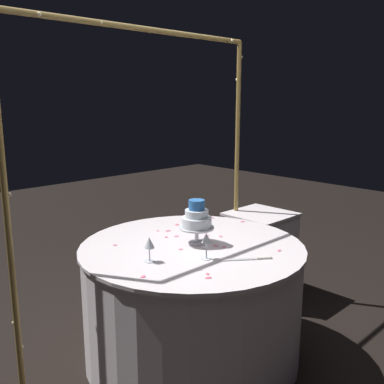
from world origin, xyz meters
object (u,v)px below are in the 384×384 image
(cake_knife, at_px, (250,259))
(side_table, at_px, (259,254))
(decorative_arch, at_px, (145,142))
(wine_glass_1, at_px, (206,240))
(main_table, at_px, (192,300))
(wine_glass_0, at_px, (149,244))
(wine_glass_2, at_px, (197,207))
(tiered_cake, at_px, (196,219))

(cake_knife, bearing_deg, side_table, 34.13)
(decorative_arch, relative_size, cake_knife, 8.38)
(side_table, bearing_deg, cake_knife, -145.87)
(side_table, bearing_deg, decorative_arch, 169.02)
(decorative_arch, bearing_deg, side_table, -10.98)
(decorative_arch, xyz_separation_m, wine_glass_1, (-0.11, -0.68, -0.50))
(main_table, relative_size, wine_glass_0, 9.74)
(wine_glass_0, bearing_deg, side_table, 11.62)
(wine_glass_1, bearing_deg, main_table, 64.60)
(main_table, distance_m, wine_glass_2, 0.72)
(wine_glass_1, bearing_deg, wine_glass_0, 143.76)
(wine_glass_2, bearing_deg, decorative_arch, 167.83)
(side_table, relative_size, wine_glass_2, 4.81)
(decorative_arch, bearing_deg, cake_knife, -85.92)
(main_table, xyz_separation_m, tiered_cake, (0.04, 0.00, 0.53))
(main_table, distance_m, cake_knife, 0.56)
(wine_glass_1, bearing_deg, cake_knife, -46.67)
(wine_glass_0, distance_m, wine_glass_2, 0.86)
(wine_glass_2, bearing_deg, tiered_cake, -134.91)
(side_table, height_order, wine_glass_2, wine_glass_2)
(decorative_arch, relative_size, main_table, 1.50)
(main_table, bearing_deg, wine_glass_2, 42.31)
(tiered_cake, relative_size, cake_knife, 1.13)
(wine_glass_1, distance_m, wine_glass_2, 0.78)
(tiered_cake, height_order, wine_glass_2, tiered_cake)
(side_table, height_order, tiered_cake, tiered_cake)
(wine_glass_2, relative_size, cake_knife, 0.60)
(wine_glass_0, xyz_separation_m, cake_knife, (0.43, -0.37, -0.10))
(tiered_cake, bearing_deg, cake_knife, -87.25)
(side_table, bearing_deg, wine_glass_0, -168.38)
(decorative_arch, distance_m, cake_knife, 1.05)
(side_table, xyz_separation_m, wine_glass_2, (-0.63, 0.11, 0.50))
(cake_knife, bearing_deg, wine_glass_2, 66.41)
(decorative_arch, distance_m, wine_glass_0, 0.79)
(decorative_arch, relative_size, wine_glass_1, 13.62)
(cake_knife, bearing_deg, main_table, 98.35)
(decorative_arch, bearing_deg, tiered_cake, -84.68)
(main_table, height_order, wine_glass_0, wine_glass_0)
(side_table, distance_m, wine_glass_0, 1.51)
(tiered_cake, relative_size, wine_glass_2, 1.89)
(main_table, bearing_deg, wine_glass_1, -115.40)
(main_table, distance_m, wine_glass_1, 0.55)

